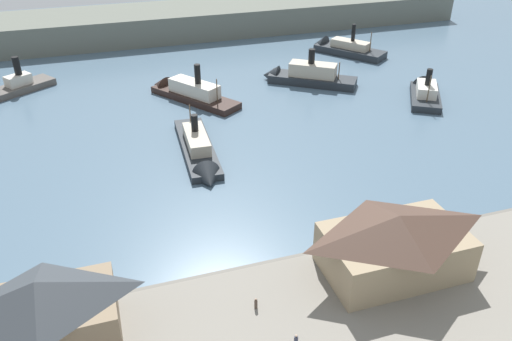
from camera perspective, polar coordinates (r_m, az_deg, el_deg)
The scene contains 14 objects.
ground_plane at distance 75.38m, azimuth 9.00°, elevation -7.07°, with size 320.00×320.00×0.00m, color slate.
seawall_edge at distance 72.61m, azimuth 10.27°, elevation -8.38°, with size 110.00×0.80×1.00m, color #666159.
ferry_shed_west_terminal at distance 59.46m, azimuth -22.48°, elevation -14.44°, with size 15.07×9.54×8.86m.
ferry_shed_customs_shed at distance 66.62m, azimuth 15.13°, elevation -7.72°, with size 17.62×10.95×8.33m.
pedestrian_at_waters_edge at distance 61.66m, azimuth -0.01°, elevation -14.49°, with size 0.37×0.37×1.51m.
pedestrian_near_cart at distance 57.90m, azimuth 4.44°, elevation -18.29°, with size 0.43×0.43×1.75m.
mooring_post_west at distance 78.93m, azimuth 21.24°, elevation -5.64°, with size 0.44×0.44×0.90m, color black.
ferry_approaching_west at distance 127.78m, azimuth 5.28°, elevation 10.38°, with size 21.94×17.70×10.28m.
ferry_approaching_east at distance 93.20m, azimuth -6.22°, elevation 1.89°, with size 6.71×25.71×8.52m.
ferry_moored_east at distance 125.24m, azimuth 18.18°, elevation 8.29°, with size 13.67×17.29×9.52m.
ferry_near_quay at distance 133.67m, azimuth -25.45°, elevation 8.18°, with size 17.17×13.94×9.93m.
ferry_mid_harbor at distance 119.75m, azimuth -7.74°, elevation 8.67°, with size 18.49×23.53×10.60m.
ferry_outer_harbor at distance 151.75m, azimuth 9.42°, elevation 13.18°, with size 17.79×20.94×10.66m.
far_headland at distance 170.27m, azimuth -7.78°, elevation 16.10°, with size 180.00×24.00×8.00m, color #60665B.
Camera 1 is at (-29.29, -52.52, 45.45)m, focal length 36.21 mm.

